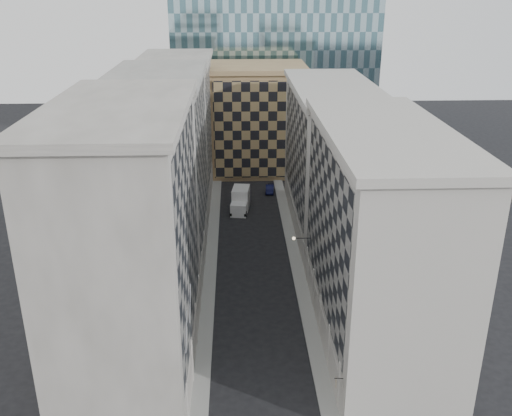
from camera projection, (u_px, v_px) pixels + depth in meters
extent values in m
cube|color=gray|center=(211.00, 264.00, 69.60)|extent=(1.50, 100.00, 0.15)
cube|color=gray|center=(296.00, 263.00, 69.97)|extent=(1.50, 100.00, 0.15)
cube|color=gray|center=(129.00, 249.00, 47.52)|extent=(10.00, 22.00, 23.00)
cube|color=gray|center=(187.00, 232.00, 47.13)|extent=(0.25, 19.36, 18.00)
cube|color=gray|center=(192.00, 347.00, 51.38)|extent=(0.45, 21.12, 3.20)
cube|color=gray|center=(116.00, 108.00, 43.11)|extent=(10.80, 22.80, 0.70)
cylinder|color=gray|center=(183.00, 405.00, 43.50)|extent=(0.90, 0.90, 4.40)
cylinder|color=gray|center=(188.00, 361.00, 48.60)|extent=(0.90, 0.90, 4.40)
cylinder|color=gray|center=(192.00, 324.00, 53.70)|extent=(0.90, 0.90, 4.40)
cylinder|color=gray|center=(196.00, 295.00, 58.80)|extent=(0.90, 0.90, 4.40)
cube|color=gray|center=(161.00, 172.00, 68.11)|extent=(10.00, 22.00, 22.00)
cube|color=gray|center=(201.00, 160.00, 67.72)|extent=(0.25, 19.36, 17.00)
cube|color=gray|center=(204.00, 243.00, 71.78)|extent=(0.45, 21.12, 3.20)
cube|color=gray|center=(154.00, 76.00, 63.88)|extent=(10.80, 22.80, 0.70)
cylinder|color=gray|center=(199.00, 269.00, 63.90)|extent=(0.90, 0.90, 4.40)
cylinder|color=gray|center=(201.00, 248.00, 69.00)|extent=(0.90, 0.90, 4.40)
cylinder|color=gray|center=(203.00, 230.00, 74.10)|extent=(0.90, 0.90, 4.40)
cylinder|color=gray|center=(205.00, 213.00, 79.20)|extent=(0.90, 0.90, 4.40)
cube|color=gray|center=(178.00, 131.00, 88.70)|extent=(10.00, 22.00, 21.00)
cube|color=gray|center=(209.00, 121.00, 88.31)|extent=(0.25, 19.36, 16.00)
cube|color=gray|center=(210.00, 184.00, 92.18)|extent=(0.45, 21.12, 3.20)
cube|color=gray|center=(174.00, 60.00, 84.66)|extent=(10.80, 22.80, 0.70)
cylinder|color=gray|center=(207.00, 199.00, 84.30)|extent=(0.90, 0.90, 4.40)
cylinder|color=gray|center=(208.00, 187.00, 89.40)|extent=(0.90, 0.90, 4.40)
cylinder|color=gray|center=(210.00, 176.00, 94.50)|extent=(0.90, 0.90, 4.40)
cylinder|color=gray|center=(211.00, 166.00, 99.60)|extent=(0.90, 0.90, 4.40)
cube|color=#BDB6AD|center=(378.00, 241.00, 52.56)|extent=(10.00, 26.00, 20.00)
cube|color=gray|center=(326.00, 227.00, 51.83)|extent=(0.25, 22.88, 15.00)
cube|color=#BDB6AD|center=(322.00, 320.00, 55.52)|extent=(0.45, 24.96, 3.20)
cube|color=#BDB6AD|center=(388.00, 131.00, 48.70)|extent=(10.80, 26.80, 0.70)
cylinder|color=#BDB6AD|center=(343.00, 385.00, 45.66)|extent=(0.90, 0.90, 4.40)
cylinder|color=#BDB6AD|center=(333.00, 346.00, 50.48)|extent=(0.90, 0.90, 4.40)
cylinder|color=#BDB6AD|center=(324.00, 314.00, 55.30)|extent=(0.90, 0.90, 4.40)
cylinder|color=#BDB6AD|center=(317.00, 288.00, 60.12)|extent=(0.90, 0.90, 4.40)
cylinder|color=#BDB6AD|center=(310.00, 265.00, 64.95)|extent=(0.90, 0.90, 4.40)
cube|color=#BDB6AD|center=(331.00, 160.00, 77.79)|extent=(10.00, 28.00, 19.00)
cube|color=gray|center=(296.00, 150.00, 77.06)|extent=(0.25, 24.64, 14.00)
cube|color=#BDB6AD|center=(294.00, 214.00, 80.56)|extent=(0.45, 26.88, 3.20)
cube|color=#BDB6AD|center=(335.00, 88.00, 74.12)|extent=(10.80, 28.80, 0.70)
cube|color=#9D7A53|center=(257.00, 121.00, 101.77)|extent=(16.00, 14.00, 18.00)
cube|color=tan|center=(259.00, 130.00, 95.18)|extent=(15.20, 0.25, 16.50)
cube|color=#9D7A53|center=(258.00, 67.00, 98.27)|extent=(16.80, 14.80, 0.80)
cube|color=#2B2521|center=(245.00, 80.00, 112.82)|extent=(6.00, 6.00, 28.00)
cube|color=#2B2521|center=(244.00, 1.00, 107.35)|extent=(7.00, 7.00, 1.40)
cylinder|color=gray|center=(186.00, 331.00, 42.51)|extent=(0.10, 2.33, 2.33)
cylinder|color=gray|center=(190.00, 303.00, 46.22)|extent=(0.10, 2.33, 2.33)
cylinder|color=black|center=(302.00, 238.00, 62.11)|extent=(1.80, 0.08, 0.08)
sphere|color=#FFE5B2|center=(294.00, 238.00, 62.08)|extent=(0.36, 0.36, 0.36)
cube|color=silver|center=(239.00, 209.00, 84.09)|extent=(2.62, 2.81, 1.90)
cube|color=silver|center=(241.00, 198.00, 86.38)|extent=(2.88, 4.08, 3.28)
cylinder|color=black|center=(231.00, 214.00, 83.57)|extent=(0.43, 0.98, 0.95)
cylinder|color=black|center=(245.00, 214.00, 83.40)|extent=(0.43, 0.98, 0.95)
cylinder|color=black|center=(235.00, 202.00, 88.07)|extent=(0.43, 0.98, 0.95)
cylinder|color=black|center=(249.00, 202.00, 87.90)|extent=(0.43, 0.98, 0.95)
imported|color=#0F1137|center=(270.00, 189.00, 93.21)|extent=(1.57, 3.82, 1.23)
cylinder|color=black|center=(339.00, 378.00, 43.42)|extent=(0.71, 0.15, 0.06)
cube|color=tan|center=(336.00, 382.00, 43.54)|extent=(0.13, 0.62, 0.62)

